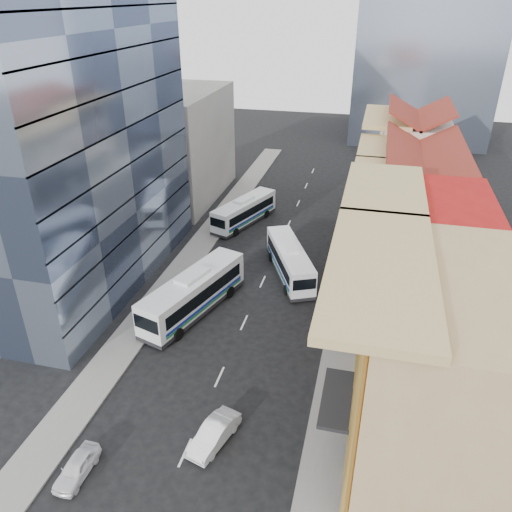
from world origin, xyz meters
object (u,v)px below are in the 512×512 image
(shophouse_tan, at_px, (436,371))
(sedan_right, at_px, (214,434))
(bus_left_near, at_px, (194,293))
(office_tower, at_px, (62,124))
(sedan_left, at_px, (77,467))
(bus_right, at_px, (290,260))
(bus_left_far, at_px, (244,211))

(shophouse_tan, relative_size, sedan_right, 3.33)
(shophouse_tan, bearing_deg, bus_left_near, 150.40)
(office_tower, xyz_separation_m, bus_left_near, (12.33, -3.39, -13.07))
(office_tower, bearing_deg, bus_left_near, -15.39)
(sedan_left, xyz_separation_m, sedan_right, (7.00, 4.19, 0.09))
(bus_right, xyz_separation_m, sedan_right, (-0.79, -21.66, -0.99))
(bus_left_near, relative_size, bus_right, 1.14)
(office_tower, distance_m, bus_left_near, 18.29)
(office_tower, height_order, bus_left_near, office_tower)
(bus_right, relative_size, sedan_left, 2.98)
(bus_left_near, distance_m, sedan_left, 17.63)
(bus_left_near, xyz_separation_m, sedan_right, (6.17, -13.37, -1.23))
(bus_right, bearing_deg, sedan_right, -116.67)
(bus_right, bearing_deg, bus_left_far, 99.91)
(office_tower, xyz_separation_m, sedan_left, (11.50, -20.95, -14.40))
(bus_left_far, distance_m, sedan_right, 33.39)
(office_tower, distance_m, sedan_left, 27.90)
(bus_left_near, distance_m, sedan_right, 14.78)
(bus_left_far, height_order, sedan_right, bus_left_far)
(shophouse_tan, bearing_deg, office_tower, 155.70)
(bus_left_near, xyz_separation_m, bus_right, (6.96, 8.28, -0.24))
(sedan_right, bearing_deg, sedan_left, -132.69)
(bus_left_far, relative_size, sedan_right, 2.46)
(bus_right, height_order, sedan_right, bus_right)
(bus_left_near, bearing_deg, sedan_left, -75.32)
(shophouse_tan, xyz_separation_m, sedan_left, (-19.50, -6.95, -5.40))
(office_tower, bearing_deg, sedan_right, -42.19)
(office_tower, xyz_separation_m, bus_right, (19.29, 4.89, -13.31))
(office_tower, relative_size, sedan_left, 8.50)
(shophouse_tan, relative_size, bus_right, 1.33)
(bus_left_near, bearing_deg, office_tower, -178.02)
(shophouse_tan, height_order, sedan_right, shophouse_tan)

